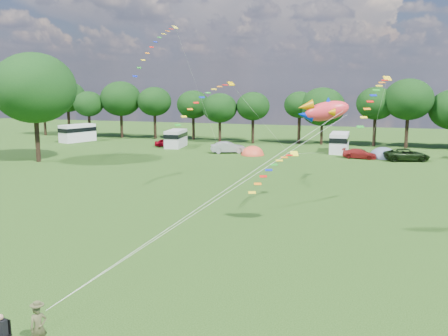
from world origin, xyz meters
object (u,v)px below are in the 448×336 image
(campervan_b, at_px, (176,138))
(kite_flyer, at_px, (38,327))
(car_d, at_px, (407,155))
(car_a, at_px, (166,143))
(car_b, at_px, (228,147))
(tent_orange, at_px, (253,155))
(camp_chair, at_px, (2,327))
(tent_greyblue, at_px, (383,158))
(campervan_a, at_px, (78,132))
(big_tree, at_px, (34,88))
(campervan_c, at_px, (339,142))
(fish_kite, at_px, (323,111))
(car_c, at_px, (360,154))

(campervan_b, xyz_separation_m, kite_flyer, (17.24, -55.48, -0.55))
(car_d, bearing_deg, car_a, 66.89)
(car_b, bearing_deg, tent_orange, -127.40)
(car_d, xyz_separation_m, camp_chair, (-16.88, -51.67, 0.03))
(tent_greyblue, xyz_separation_m, kite_flyer, (-12.72, -53.20, 0.83))
(campervan_b, bearing_deg, car_b, -118.54)
(car_b, bearing_deg, campervan_a, 54.17)
(campervan_b, bearing_deg, big_tree, 142.75)
(car_d, relative_size, kite_flyer, 3.28)
(campervan_c, bearing_deg, fish_kite, -177.98)
(campervan_b, bearing_deg, car_a, 79.94)
(campervan_b, relative_size, campervan_c, 0.98)
(campervan_b, relative_size, tent_orange, 1.60)
(tent_greyblue, distance_m, fish_kite, 38.05)
(tent_greyblue, bearing_deg, fish_kite, -96.66)
(fish_kite, bearing_deg, big_tree, 136.96)
(campervan_b, bearing_deg, campervan_c, -93.37)
(car_a, relative_size, kite_flyer, 2.07)
(campervan_a, height_order, kite_flyer, campervan_a)
(campervan_b, xyz_separation_m, camp_chair, (15.88, -55.77, -0.60))
(kite_flyer, bearing_deg, campervan_c, 30.16)
(big_tree, xyz_separation_m, campervan_a, (-7.34, 19.93, -7.48))
(campervan_b, xyz_separation_m, campervan_c, (24.12, 1.15, 0.08))
(car_a, height_order, camp_chair, camp_chair)
(car_c, bearing_deg, tent_orange, 102.39)
(car_c, height_order, camp_chair, camp_chair)
(car_a, height_order, campervan_a, campervan_a)
(car_c, bearing_deg, kite_flyer, 177.90)
(car_a, relative_size, fish_kite, 1.07)
(kite_flyer, height_order, camp_chair, kite_flyer)
(car_c, relative_size, kite_flyer, 2.45)
(car_c, distance_m, kite_flyer, 52.56)
(tent_orange, relative_size, tent_greyblue, 0.85)
(car_b, relative_size, campervan_b, 0.81)
(car_b, relative_size, campervan_a, 0.71)
(car_d, relative_size, campervan_a, 0.89)
(car_a, bearing_deg, big_tree, 134.45)
(kite_flyer, distance_m, fish_kite, 19.65)
(campervan_a, height_order, tent_orange, campervan_a)
(big_tree, height_order, campervan_b, big_tree)
(campervan_a, bearing_deg, car_c, -76.31)
(car_a, xyz_separation_m, camp_chair, (17.56, -55.89, 0.21))
(car_b, xyz_separation_m, campervan_c, (14.74, 5.02, 0.69))
(car_b, distance_m, campervan_a, 28.24)
(car_a, distance_m, car_d, 34.70)
(big_tree, relative_size, tent_orange, 3.84)
(kite_flyer, distance_m, camp_chair, 1.40)
(big_tree, bearing_deg, car_b, 34.95)
(car_b, relative_size, tent_greyblue, 1.10)
(campervan_a, bearing_deg, kite_flyer, -127.36)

